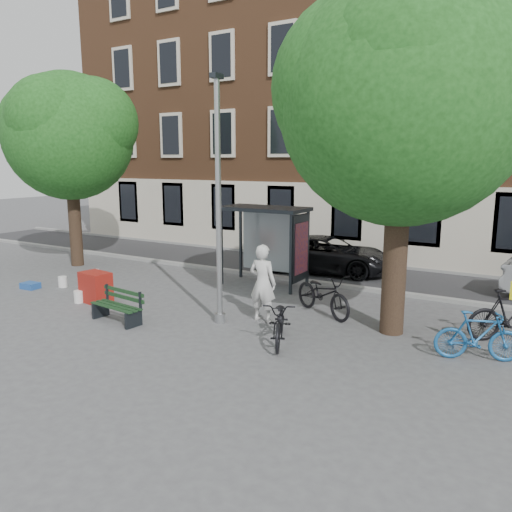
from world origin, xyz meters
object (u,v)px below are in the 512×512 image
object	(u,v)px
lamppost	(219,215)
bench	(118,307)
bike_b	(478,336)
bike_c	(280,321)
bike_d	(511,315)
red_stand	(96,287)
bus_shelter	(276,229)
painter	(263,283)
bike_a	(323,294)
car_dark	(327,254)

from	to	relation	value
lamppost	bench	bearing A→B (deg)	-150.78
bike_b	bike_c	size ratio (longest dim) A/B	0.88
bike_d	red_stand	xyz separation A→B (m)	(-10.70, -2.66, -0.16)
red_stand	bike_c	bearing A→B (deg)	-1.61
bike_b	bus_shelter	bearing A→B (deg)	42.36
bike_b	bike_d	size ratio (longest dim) A/B	0.86
lamppost	painter	distance (m)	2.09
lamppost	painter	bearing A→B (deg)	36.64
painter	bike_a	size ratio (longest dim) A/B	0.91
bike_b	bike_d	distance (m)	1.70
bike_a	bike_c	size ratio (longest dim) A/B	1.11
bike_b	car_dark	xyz separation A→B (m)	(-5.98, 6.24, 0.14)
lamppost	bus_shelter	world-z (taller)	lamppost
bench	bike_b	world-z (taller)	bike_b
lamppost	bike_d	xyz separation A→B (m)	(6.50, 2.33, -2.17)
bus_shelter	painter	world-z (taller)	bus_shelter
lamppost	bike_a	xyz separation A→B (m)	(2.00, 1.98, -2.20)
bench	bike_a	distance (m)	5.40
painter	bus_shelter	bearing A→B (deg)	-67.92
bus_shelter	bike_a	size ratio (longest dim) A/B	1.29
bus_shelter	red_stand	world-z (taller)	bus_shelter
bike_c	bike_d	xyz separation A→B (m)	(4.48, 2.83, 0.09)
painter	red_stand	bearing A→B (deg)	9.63
bike_d	painter	bearing A→B (deg)	73.27
bike_a	bike_b	size ratio (longest dim) A/B	1.26
lamppost	bike_a	distance (m)	3.57
painter	bike_a	world-z (taller)	painter
painter	bike_b	bearing A→B (deg)	179.17
bike_c	red_stand	bearing A→B (deg)	153.67
bench	bike_d	bearing A→B (deg)	29.05
bike_c	red_stand	world-z (taller)	bike_c
bike_b	lamppost	bearing A→B (deg)	76.20
red_stand	painter	bearing A→B (deg)	10.96
bus_shelter	bike_a	xyz separation A→B (m)	(2.61, -2.13, -1.34)
lamppost	bike_a	size ratio (longest dim) A/B	2.76
painter	car_dark	size ratio (longest dim) A/B	0.42
car_dark	bench	bearing A→B (deg)	157.27
painter	bike_b	size ratio (longest dim) A/B	1.15
bike_a	lamppost	bearing A→B (deg)	164.02
bike_a	car_dark	bearing A→B (deg)	50.91
bike_c	bike_d	size ratio (longest dim) A/B	0.98
car_dark	lamppost	bearing A→B (deg)	172.83
bench	bike_c	size ratio (longest dim) A/B	0.82
bus_shelter	painter	xyz separation A→B (m)	(1.49, -3.45, -0.91)
bike_a	bike_b	distance (m)	4.22
car_dark	bike_b	bearing A→B (deg)	-143.09
bench	car_dark	world-z (taller)	car_dark
bench	bike_b	xyz separation A→B (m)	(8.32, 1.99, 0.15)
bike_c	bike_d	bearing A→B (deg)	7.56
bike_c	red_stand	size ratio (longest dim) A/B	2.21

